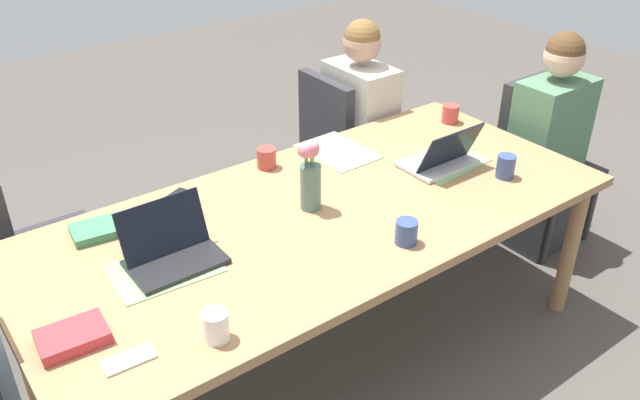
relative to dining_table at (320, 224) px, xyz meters
name	(u,v)px	position (x,y,z in m)	size (l,w,h in m)	color
ground_plane	(320,349)	(0.00, 0.00, -0.68)	(10.00, 10.00, 0.00)	#4C4742
dining_table	(320,224)	(0.00, 0.00, 0.00)	(2.38, 1.08, 0.74)	#9E754C
chair_head_left_left_near	(539,153)	(-1.56, -0.08, -0.18)	(0.44, 0.44, 0.90)	#2D2D33
person_head_left_left_near	(545,156)	(-1.50, -0.01, -0.15)	(0.40, 0.36, 1.19)	#2D2D33
chair_near_left_far	(342,143)	(-0.77, -0.83, -0.18)	(0.44, 0.44, 0.90)	#2D2D33
person_near_left_far	(359,138)	(-0.85, -0.77, -0.15)	(0.36, 0.40, 1.19)	#2D2D33
chair_near_right_near	(32,242)	(0.92, -0.85, -0.18)	(0.44, 0.44, 0.90)	#2D2D33
flower_vase	(310,173)	(0.02, -0.04, 0.22)	(0.10, 0.09, 0.30)	#4C6B60
placemat_head_left_left_near	(444,162)	(-0.70, 0.00, 0.07)	(0.36, 0.26, 0.00)	#7FAD70
placemat_head_right_left_mid	(164,268)	(0.66, -0.01, 0.07)	(0.36, 0.26, 0.00)	#7FAD70
placemat_near_left_far	(338,151)	(-0.38, -0.37, 0.07)	(0.36, 0.26, 0.00)	#7FAD70
laptop_head_left_left_near	(441,158)	(-0.65, 0.02, 0.11)	(0.32, 0.22, 0.20)	silver
laptop_head_right_left_mid	(172,251)	(0.62, -0.04, 0.11)	(0.32, 0.22, 0.21)	black
coffee_mug_near_left	(506,166)	(-0.81, 0.25, 0.11)	(0.08, 0.08, 0.10)	#33477A
coffee_mug_near_right	(406,232)	(-0.12, 0.37, 0.11)	(0.08, 0.08, 0.09)	#33477A
coffee_mug_centre_left	(267,158)	(-0.03, -0.44, 0.11)	(0.09, 0.09, 0.09)	#AD3D38
coffee_mug_centre_right	(216,326)	(0.69, 0.40, 0.11)	(0.08, 0.08, 0.10)	white
coffee_mug_far_left	(450,114)	(-1.05, -0.30, 0.11)	(0.08, 0.08, 0.09)	#AD3D38
book_red_cover	(99,230)	(0.76, -0.37, 0.08)	(0.20, 0.14, 0.03)	#3D7F56
book_blue_cover	(73,337)	(1.04, 0.16, 0.08)	(0.20, 0.14, 0.04)	#B73338
phone_black	(175,198)	(0.42, -0.43, 0.07)	(0.15, 0.07, 0.01)	black
phone_silver	(129,359)	(0.94, 0.33, 0.07)	(0.15, 0.07, 0.01)	silver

